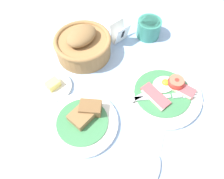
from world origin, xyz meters
The scene contains 8 objects.
ground_plane centered at (0.00, 0.00, 0.00)m, with size 3.00×3.00×0.00m, color #93B2DB.
breakfast_plate centered at (0.07, 0.00, 0.01)m, with size 0.24×0.24×0.04m.
bread_plate centered at (-0.18, 0.05, 0.01)m, with size 0.20×0.20×0.05m.
sugar_cup centered at (0.19, 0.23, 0.03)m, with size 0.08×0.08×0.06m.
bread_basket centered at (-0.05, 0.28, 0.04)m, with size 0.19×0.19×0.10m.
butter_dish centered at (-0.20, 0.20, 0.01)m, with size 0.11×0.11×0.03m.
number_card centered at (0.09, 0.26, 0.04)m, with size 0.07×0.05×0.07m.
teaspoon_by_saucer centered at (-0.07, -0.14, 0.01)m, with size 0.16×0.14×0.01m.
Camera 1 is at (-0.25, -0.22, 0.57)m, focal length 35.00 mm.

